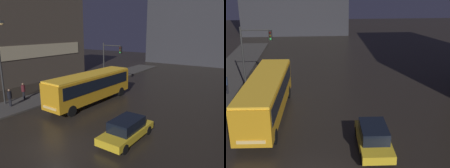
# 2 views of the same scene
# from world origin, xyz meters

# --- Properties ---
(bus_near) EXTENTS (2.83, 10.64, 3.09)m
(bus_near) POSITION_xyz_m (-3.56, 8.31, 1.90)
(bus_near) COLOR orange
(bus_near) RESTS_ON ground
(car_taxi) EXTENTS (2.02, 4.63, 1.53)m
(car_taxi) POSITION_xyz_m (3.49, 3.43, 0.78)
(car_taxi) COLOR gold
(car_taxi) RESTS_ON ground
(pedestrian_mid) EXTENTS (0.47, 0.47, 1.74)m
(pedestrian_mid) POSITION_xyz_m (-7.77, 13.09, 1.17)
(pedestrian_mid) COLOR black
(pedestrian_mid) RESTS_ON sidewalk_left
(traffic_light_main) EXTENTS (2.79, 0.35, 5.79)m
(traffic_light_main) POSITION_xyz_m (-5.42, 14.45, 3.89)
(traffic_light_main) COLOR #2D2D2D
(traffic_light_main) RESTS_ON ground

